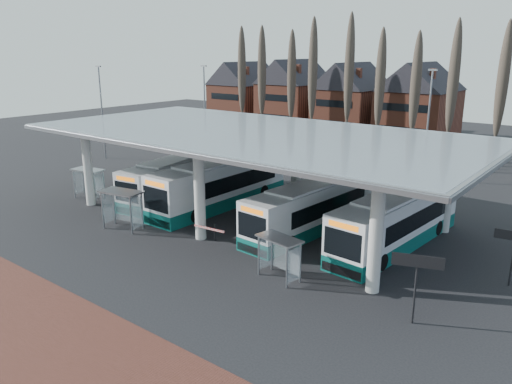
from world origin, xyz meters
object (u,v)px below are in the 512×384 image
Objects in this scene: shelter_2 at (281,248)px; bus_3 at (397,221)px; bus_1 at (221,184)px; bus_0 at (178,178)px; shelter_0 at (89,177)px; shelter_1 at (123,201)px; bus_2 at (312,208)px.

bus_3 is at bearing 80.23° from shelter_2.
bus_1 is 13.66m from shelter_2.
bus_0 reaches higher than shelter_0.
shelter_1 is at bearing -168.89° from shelter_2.
bus_1 reaches higher than bus_3.
bus_2 is 4.23× the size of shelter_0.
bus_3 is 18.01m from shelter_1.
bus_0 is 0.97× the size of bus_3.
shelter_1 is (2.82, -7.71, 0.40)m from bus_0.
bus_3 is at bearing 2.59° from shelter_0.
bus_3 reaches higher than shelter_0.
bus_0 is at bearing -173.38° from bus_3.
bus_0 reaches higher than shelter_2.
shelter_2 is (21.09, -2.72, -0.10)m from shelter_0.
shelter_1 is at bearing -30.03° from shelter_0.
shelter_1 is at bearing -139.51° from bus_2.
shelter_1 is at bearing -101.71° from bus_1.
bus_0 is at bearing 99.03° from shelter_1.
bus_0 is 1.01× the size of bus_2.
bus_1 is (4.53, 0.32, 0.17)m from bus_0.
shelter_0 is 1.06× the size of shelter_2.
bus_2 is at bearing 25.28° from shelter_1.
bus_3 reaches higher than shelter_1.
shelter_2 is (2.63, -7.36, 0.13)m from bus_2.
shelter_0 is 8.70m from shelter_1.
bus_0 reaches higher than bus_2.
shelter_2 is at bearing -17.67° from shelter_0.
bus_3 is 4.40× the size of shelter_0.
bus_1 is 8.58m from bus_2.
bus_1 is 4.23× the size of shelter_1.
bus_0 reaches higher than shelter_1.
bus_1 is at bearing 155.24° from shelter_2.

